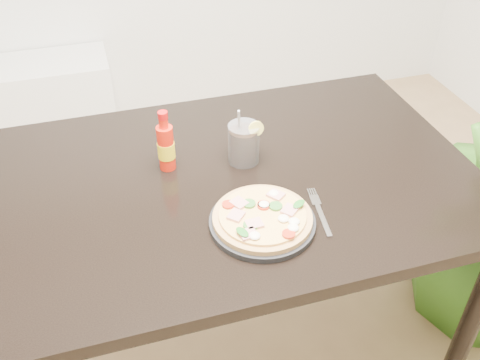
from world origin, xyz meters
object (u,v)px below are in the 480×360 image
object	(u,v)px
plate	(262,222)
pizza	(263,217)
hot_sauce_bottle	(166,146)
dining_table	(228,200)
cola_cup	(244,144)
fork	(319,210)

from	to	relation	value
plate	pizza	size ratio (longest dim) A/B	1.07
pizza	hot_sauce_bottle	bearing A→B (deg)	120.70
pizza	dining_table	bearing A→B (deg)	98.20
hot_sauce_bottle	cola_cup	bearing A→B (deg)	-7.38
pizza	plate	bearing A→B (deg)	111.49
pizza	fork	bearing A→B (deg)	3.09
pizza	hot_sauce_bottle	size ratio (longest dim) A/B	1.36
dining_table	hot_sauce_bottle	world-z (taller)	hot_sauce_bottle
hot_sauce_bottle	cola_cup	xyz separation A→B (m)	(0.22, -0.03, -0.02)
dining_table	fork	world-z (taller)	fork
pizza	hot_sauce_bottle	xyz separation A→B (m)	(-0.18, 0.31, 0.04)
dining_table	pizza	xyz separation A→B (m)	(0.03, -0.21, 0.11)
pizza	cola_cup	xyz separation A→B (m)	(0.04, 0.28, 0.03)
hot_sauce_bottle	fork	distance (m)	0.46
fork	hot_sauce_bottle	bearing A→B (deg)	146.86
plate	cola_cup	size ratio (longest dim) A/B	1.49
dining_table	plate	xyz separation A→B (m)	(0.03, -0.21, 0.09)
dining_table	pizza	size ratio (longest dim) A/B	5.61
plate	hot_sauce_bottle	world-z (taller)	hot_sauce_bottle
pizza	cola_cup	size ratio (longest dim) A/B	1.39
pizza	cola_cup	distance (m)	0.28
hot_sauce_bottle	fork	size ratio (longest dim) A/B	0.97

